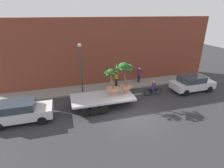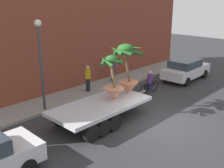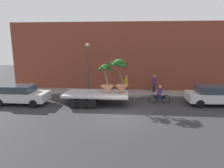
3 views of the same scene
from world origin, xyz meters
TOP-DOWN VIEW (x-y plane):
  - ground_plane at (0.00, 0.00)m, footprint 60.00×60.00m
  - sidewalk at (0.00, 6.10)m, footprint 24.00×2.20m
  - building_facade at (0.00, 7.80)m, footprint 24.00×1.20m
  - flatbed_trailer at (-2.34, 2.20)m, footprint 6.24×2.53m
  - potted_palm_rear at (-0.13, 2.20)m, footprint 1.62×1.58m
  - potted_palm_middle at (-1.25, 2.15)m, footprint 1.33×1.25m
  - cyclist at (3.15, 3.08)m, footprint 1.84×0.35m
  - parked_car at (7.46, 2.91)m, footprint 4.36×2.03m
  - pedestrian_near_gate at (3.07, 6.29)m, footprint 0.36×0.36m
  - pedestrian_far_left at (0.28, 5.89)m, footprint 0.36×0.36m
  - street_lamp at (-3.39, 5.30)m, footprint 0.36×0.36m

SIDE VIEW (x-z plane):
  - ground_plane at x=0.00m, z-range 0.00..0.00m
  - sidewalk at x=0.00m, z-range 0.00..0.15m
  - cyclist at x=3.15m, z-range -0.10..1.44m
  - flatbed_trailer at x=-2.34m, z-range 0.27..1.25m
  - parked_car at x=7.46m, z-range 0.04..1.62m
  - pedestrian_near_gate at x=3.07m, z-range 0.19..1.90m
  - pedestrian_far_left at x=0.28m, z-range 0.19..1.90m
  - potted_palm_middle at x=-1.25m, z-range 0.66..3.02m
  - potted_palm_rear at x=-0.13m, z-range 0.93..3.70m
  - street_lamp at x=-3.39m, z-range 0.82..5.65m
  - building_facade at x=0.00m, z-range 0.00..7.09m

